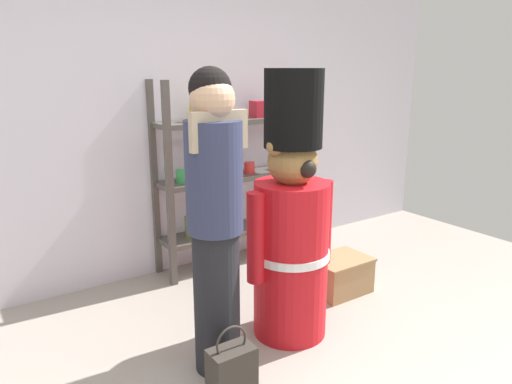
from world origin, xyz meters
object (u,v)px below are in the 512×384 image
(person_shopper, at_px, (215,216))
(shopping_bag, at_px, (232,374))
(teddy_bear_guard, at_px, (291,225))
(merchandise_shelf, at_px, (232,173))
(display_crate, at_px, (340,275))

(person_shopper, distance_m, shopping_bag, 0.82)
(teddy_bear_guard, bearing_deg, shopping_bag, -150.95)
(merchandise_shelf, distance_m, shopping_bag, 2.00)
(teddy_bear_guard, distance_m, display_crate, 0.93)
(teddy_bear_guard, bearing_deg, display_crate, 19.43)
(person_shopper, height_order, display_crate, person_shopper)
(shopping_bag, distance_m, display_crate, 1.49)
(person_shopper, bearing_deg, merchandise_shelf, 55.04)
(teddy_bear_guard, xyz_separation_m, display_crate, (0.68, 0.24, -0.60))
(merchandise_shelf, relative_size, shopping_bag, 3.67)
(person_shopper, bearing_deg, teddy_bear_guard, 6.75)
(teddy_bear_guard, bearing_deg, merchandise_shelf, 75.07)
(teddy_bear_guard, height_order, person_shopper, person_shopper)
(person_shopper, bearing_deg, shopping_bag, -106.90)
(shopping_bag, xyz_separation_m, display_crate, (1.35, 0.61, -0.02))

